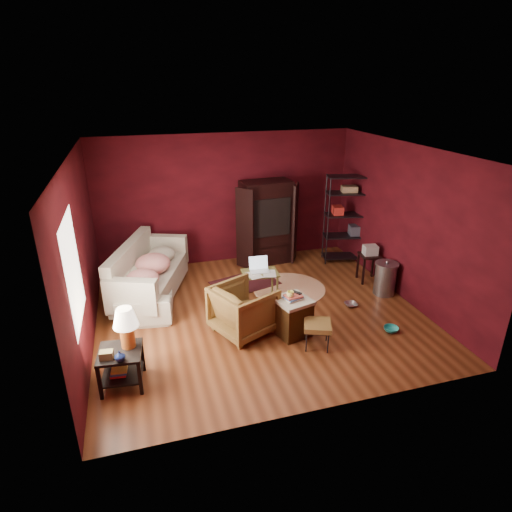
% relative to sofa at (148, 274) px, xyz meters
% --- Properties ---
extents(room, '(5.54, 5.04, 2.84)m').
position_rel_sofa_xyz_m(room, '(1.77, -1.18, 0.95)').
color(room, brown).
rests_on(room, ground).
extents(sofa, '(1.01, 2.40, 0.91)m').
position_rel_sofa_xyz_m(sofa, '(0.00, 0.00, 0.00)').
color(sofa, '#B8B29F').
rests_on(sofa, ground).
extents(armchair, '(1.09, 1.12, 0.89)m').
position_rel_sofa_xyz_m(armchair, '(1.39, -1.67, -0.01)').
color(armchair, black).
rests_on(armchair, ground).
extents(pet_bowl_steel, '(0.23, 0.07, 0.23)m').
position_rel_sofa_xyz_m(pet_bowl_steel, '(3.47, -1.41, -0.34)').
color(pet_bowl_steel, '#ABADB2').
rests_on(pet_bowl_steel, ground).
extents(pet_bowl_turquoise, '(0.25, 0.17, 0.24)m').
position_rel_sofa_xyz_m(pet_bowl_turquoise, '(3.70, -2.35, -0.34)').
color(pet_bowl_turquoise, teal).
rests_on(pet_bowl_turquoise, ground).
extents(vase, '(0.14, 0.15, 0.13)m').
position_rel_sofa_xyz_m(vase, '(-0.48, -2.69, 0.14)').
color(vase, '#0D1741').
rests_on(vase, side_table).
extents(mug, '(0.13, 0.11, 0.11)m').
position_rel_sofa_xyz_m(mug, '(2.05, -1.99, 0.30)').
color(mug, '#FFF77C').
rests_on(mug, hamper).
extents(side_table, '(0.61, 0.61, 1.10)m').
position_rel_sofa_xyz_m(side_table, '(-0.43, -2.43, 0.21)').
color(side_table, black).
rests_on(side_table, ground).
extents(sofa_cushions, '(1.63, 2.44, 0.95)m').
position_rel_sofa_xyz_m(sofa_cushions, '(-0.02, -0.00, 0.01)').
color(sofa_cushions, '#B8B29F').
rests_on(sofa_cushions, sofa).
extents(hamper, '(0.63, 0.63, 0.72)m').
position_rel_sofa_xyz_m(hamper, '(2.12, -1.96, -0.13)').
color(hamper, '#43270F').
rests_on(hamper, ground).
extents(footstool, '(0.52, 0.52, 0.41)m').
position_rel_sofa_xyz_m(footstool, '(2.36, -2.39, -0.10)').
color(footstool, black).
rests_on(footstool, ground).
extents(rug_round, '(1.59, 1.59, 0.01)m').
position_rel_sofa_xyz_m(rug_round, '(2.63, -0.45, -0.45)').
color(rug_round, beige).
rests_on(rug_round, ground).
extents(rug_oriental, '(1.42, 1.13, 0.01)m').
position_rel_sofa_xyz_m(rug_oriental, '(1.86, 0.01, -0.44)').
color(rug_oriental, '#4A131A').
rests_on(rug_oriental, ground).
extents(laptop_desk, '(0.68, 0.54, 0.80)m').
position_rel_sofa_xyz_m(laptop_desk, '(1.96, -0.69, 0.04)').
color(laptop_desk, brown).
rests_on(laptop_desk, ground).
extents(tv_armoire, '(1.43, 0.82, 1.82)m').
position_rel_sofa_xyz_m(tv_armoire, '(2.60, 0.96, 0.50)').
color(tv_armoire, black).
rests_on(tv_armoire, ground).
extents(wire_shelving, '(1.01, 0.62, 1.93)m').
position_rel_sofa_xyz_m(wire_shelving, '(4.32, 0.54, 0.61)').
color(wire_shelving, black).
rests_on(wire_shelving, ground).
extents(small_stand, '(0.43, 0.43, 0.76)m').
position_rel_sofa_xyz_m(small_stand, '(4.29, -0.55, 0.12)').
color(small_stand, black).
rests_on(small_stand, ground).
extents(trash_can, '(0.54, 0.54, 0.68)m').
position_rel_sofa_xyz_m(trash_can, '(4.30, -1.14, -0.13)').
color(trash_can, gray).
rests_on(trash_can, ground).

